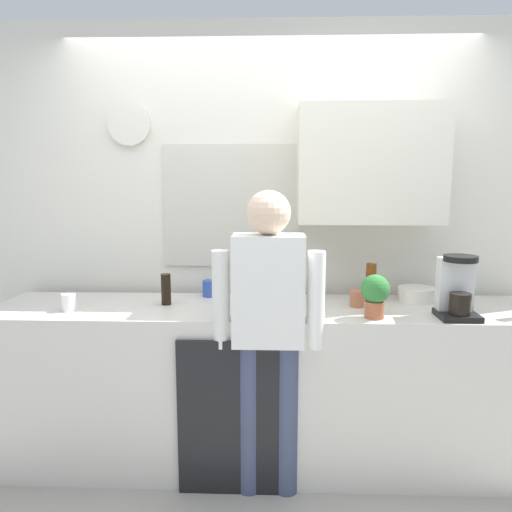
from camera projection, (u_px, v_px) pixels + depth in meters
ground_plane at (267, 490)px, 2.65m from camera, size 8.00×8.00×0.00m
kitchen_counter at (268, 385)px, 2.87m from camera, size 3.13×0.64×0.94m
dishwasher_panel at (231, 419)px, 2.56m from camera, size 0.56×0.02×0.84m
back_wall_assembly at (281, 226)px, 3.13m from camera, size 4.73×0.42×2.60m
coffee_maker at (457, 290)px, 2.57m from camera, size 0.20×0.20×0.33m
bottle_amber_beer at (371, 283)px, 2.89m from camera, size 0.06×0.06×0.23m
bottle_dark_sauce at (166, 289)px, 2.83m from camera, size 0.06×0.06×0.18m
cup_terracotta_mug at (357, 299)px, 2.79m from camera, size 0.08×0.08×0.09m
cup_blue_mug at (209, 289)px, 3.03m from camera, size 0.08×0.08×0.10m
cup_white_mug at (69, 302)px, 2.71m from camera, size 0.08×0.08×0.09m
mixing_bowl at (417, 294)px, 2.93m from camera, size 0.22×0.22×0.08m
potted_plant at (375, 293)px, 2.55m from camera, size 0.15×0.15×0.23m
dish_soap at (289, 290)px, 2.86m from camera, size 0.06×0.06×0.18m
person_at_sink at (268, 319)px, 2.50m from camera, size 0.57×0.22×1.60m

